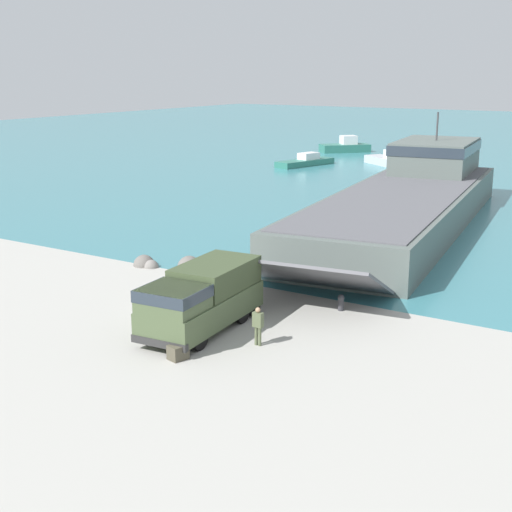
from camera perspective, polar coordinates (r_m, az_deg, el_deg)
ground_plane at (r=34.34m, az=-4.46°, el=-4.39°), size 240.00×240.00×0.00m
landing_craft at (r=55.39m, az=12.19°, el=4.68°), size 13.05×39.56×7.74m
military_truck at (r=31.43m, az=-4.39°, el=-3.31°), size 3.17×7.05×2.79m
soldier_on_ramp at (r=29.76m, az=0.16°, el=-5.43°), size 0.45×0.26×1.67m
moored_boat_a at (r=87.10m, az=3.99°, el=7.56°), size 4.27×8.53×1.52m
moored_boat_b at (r=102.47m, az=7.17°, el=8.68°), size 6.81×6.83×2.29m
moored_boat_c at (r=87.73m, az=10.85°, el=7.49°), size 8.63×7.13×1.99m
mooring_bollard at (r=34.41m, az=6.82°, el=-3.66°), size 0.33×0.33×0.79m
cargo_crate at (r=28.78m, az=-6.26°, el=-7.65°), size 0.75×0.84×0.59m
shoreline_rock_a at (r=42.59m, az=-8.93°, el=-0.75°), size 1.28×1.28×1.28m
shoreline_rock_b at (r=42.16m, az=-5.30°, el=-0.79°), size 1.04×1.04×1.04m
shoreline_rock_c at (r=41.81m, az=-5.36°, el=-0.93°), size 1.40×1.40×1.40m
shoreline_rock_d at (r=42.16m, az=-8.39°, el=-0.89°), size 0.89×0.89×0.89m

